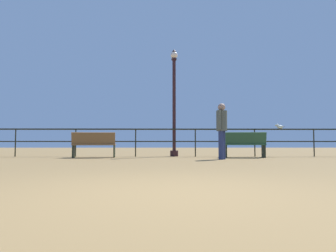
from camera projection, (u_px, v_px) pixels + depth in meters
The scene contains 7 objects.
ground_plane at pixel (168, 194), 3.04m from camera, with size 60.00×60.00×0.00m, color olive.
pier_railing at pixel (166, 136), 11.43m from camera, with size 24.84×0.05×1.06m.
bench_near_left at pixel (94, 143), 10.53m from camera, with size 1.51×0.71×0.88m.
bench_near_right at pixel (245, 143), 10.59m from camera, with size 1.43×0.72×0.88m.
lamppost_center at pixel (174, 102), 11.71m from camera, with size 0.31×0.31×4.18m.
person_by_bench at pixel (222, 127), 9.45m from camera, with size 0.34×0.50×1.75m.
seagull_on_rail at pixel (280, 127), 11.49m from camera, with size 0.38×0.16×0.18m.
Camera 1 is at (-0.04, -3.07, 0.51)m, focal length 32.38 mm.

